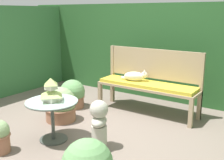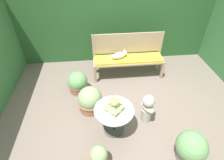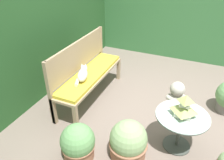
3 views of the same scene
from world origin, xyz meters
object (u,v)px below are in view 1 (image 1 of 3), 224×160
Objects in this scene: patio_table at (52,109)px; potted_plant_hedge_corner at (60,106)px; potted_plant_bench_right at (72,95)px; pagoda_birdhouse at (51,91)px; garden_bench at (147,87)px; cat at (135,76)px; garden_bust at (99,122)px.

patio_table is 0.72m from potted_plant_hedge_corner.
pagoda_birdhouse is at bearing -58.84° from potted_plant_bench_right.
garden_bench is 5.61× the size of pagoda_birdhouse.
potted_plant_bench_right is at bearing 121.16° from pagoda_birdhouse.
patio_table is at bearing -122.17° from cat.
cat is 0.87× the size of potted_plant_hedge_corner.
pagoda_birdhouse is at bearing -108.35° from garden_bench.
garden_bench is at bearing -23.92° from cat.
potted_plant_bench_right is at bearing 115.36° from potted_plant_hedge_corner.
pagoda_birdhouse is 0.49× the size of garden_bust.
potted_plant_hedge_corner reaches higher than potted_plant_bench_right.
patio_table is at bearing -100.52° from garden_bust.
potted_plant_hedge_corner is at bearing 126.47° from patio_table.
pagoda_birdhouse is at bearing -53.53° from potted_plant_hedge_corner.
pagoda_birdhouse is 0.61× the size of potted_plant_bench_right.
garden_bench is at bearing 47.91° from potted_plant_hedge_corner.
garden_bench is 3.69× the size of cat.
cat is 1.32m from potted_plant_hedge_corner.
garden_bench is 1.32m from potted_plant_bench_right.
cat is 0.74× the size of garden_bust.
potted_plant_bench_right is (-1.21, -0.47, -0.22)m from garden_bench.
potted_plant_hedge_corner is (-1.04, 0.39, -0.10)m from garden_bust.
potted_plant_hedge_corner is at bearing -135.62° from garden_bust.
patio_table is 1.36× the size of potted_plant_bench_right.
garden_bust reaches higher than garden_bench.
cat is at bearing 167.85° from garden_bust.
garden_bench is 2.53× the size of patio_table.
garden_bust reaches higher than potted_plant_bench_right.
cat is 1.64m from pagoda_birdhouse.
cat is 1.50m from garden_bust.
cat is 0.69× the size of patio_table.
pagoda_birdhouse is at bearing 45.00° from patio_table.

